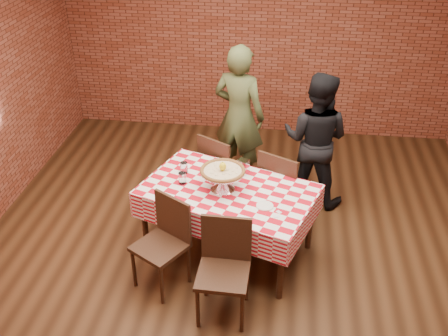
{
  "coord_description": "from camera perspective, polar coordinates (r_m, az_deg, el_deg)",
  "views": [
    {
      "loc": [
        0.4,
        -4.09,
        3.56
      ],
      "look_at": [
        -0.16,
        0.24,
        0.93
      ],
      "focal_mm": 41.73,
      "sensor_mm": 36.0,
      "label": 1
    }
  ],
  "objects": [
    {
      "name": "pizza_stand",
      "position": [
        5.05,
        -0.14,
        -1.33
      ],
      "size": [
        0.6,
        0.6,
        0.19
      ],
      "primitive_type": null,
      "rotation": [
        0.0,
        0.0,
        -0.54
      ],
      "color": "silver",
      "rests_on": "tablecloth"
    },
    {
      "name": "chair_far_right",
      "position": [
        5.71,
        6.7,
        -1.99
      ],
      "size": [
        0.62,
        0.62,
        0.94
      ],
      "primitive_type": null,
      "rotation": [
        0.0,
        0.0,
        2.67
      ],
      "color": "#372015",
      "rests_on": "ground"
    },
    {
      "name": "lemon",
      "position": [
        4.97,
        -0.15,
        0.17
      ],
      "size": [
        0.09,
        0.09,
        0.09
      ],
      "primitive_type": "ellipsoid",
      "rotation": [
        0.0,
        0.0,
        -0.54
      ],
      "color": "yellow",
      "rests_on": "pizza"
    },
    {
      "name": "chair_far_left",
      "position": [
        5.99,
        0.08,
        -0.1
      ],
      "size": [
        0.61,
        0.61,
        0.93
      ],
      "primitive_type": null,
      "rotation": [
        0.0,
        0.0,
        2.61
      ],
      "color": "#372015",
      "rests_on": "ground"
    },
    {
      "name": "ground",
      "position": [
        5.44,
        1.33,
        -9.87
      ],
      "size": [
        6.0,
        6.0,
        0.0
      ],
      "primitive_type": "plane",
      "color": "black",
      "rests_on": "ground"
    },
    {
      "name": "table",
      "position": [
        5.32,
        0.45,
        -5.76
      ],
      "size": [
        1.87,
        1.47,
        0.75
      ],
      "primitive_type": "cube",
      "rotation": [
        0.0,
        0.0,
        -0.34
      ],
      "color": "#372015",
      "rests_on": "ground"
    },
    {
      "name": "condiment_caddy",
      "position": [
        5.32,
        2.12,
        0.15
      ],
      "size": [
        0.14,
        0.13,
        0.15
      ],
      "primitive_type": "cube",
      "rotation": [
        0.0,
        0.0,
        -0.45
      ],
      "color": "silver",
      "rests_on": "tablecloth"
    },
    {
      "name": "side_plate",
      "position": [
        4.87,
        4.49,
        -4.16
      ],
      "size": [
        0.21,
        0.21,
        0.01
      ],
      "primitive_type": "cylinder",
      "rotation": [
        0.0,
        0.0,
        -0.34
      ],
      "color": "white",
      "rests_on": "tablecloth"
    },
    {
      "name": "sweetener_packet_a",
      "position": [
        4.75,
        5.76,
        -5.29
      ],
      "size": [
        0.06,
        0.05,
        0.0
      ],
      "primitive_type": "cube",
      "rotation": [
        0.0,
        0.0,
        0.33
      ],
      "color": "white",
      "rests_on": "tablecloth"
    },
    {
      "name": "sweetener_packet_b",
      "position": [
        4.8,
        6.03,
        -4.82
      ],
      "size": [
        0.06,
        0.06,
        0.0
      ],
      "primitive_type": "cube",
      "rotation": [
        0.0,
        0.0,
        -0.78
      ],
      "color": "white",
      "rests_on": "tablecloth"
    },
    {
      "name": "water_glass_left",
      "position": [
        5.17,
        -4.59,
        -1.1
      ],
      "size": [
        0.1,
        0.1,
        0.12
      ],
      "primitive_type": "cylinder",
      "rotation": [
        0.0,
        0.0,
        -0.34
      ],
      "color": "white",
      "rests_on": "tablecloth"
    },
    {
      "name": "pizza",
      "position": [
        5.0,
        -0.15,
        -0.33
      ],
      "size": [
        0.6,
        0.6,
        0.03
      ],
      "primitive_type": "cylinder",
      "rotation": [
        0.0,
        0.0,
        -0.54
      ],
      "color": "beige",
      "rests_on": "pizza_stand"
    },
    {
      "name": "chair_near_right",
      "position": [
        4.58,
        -0.11,
        -11.52
      ],
      "size": [
        0.45,
        0.45,
        0.93
      ],
      "primitive_type": null,
      "rotation": [
        0.0,
        0.0,
        -0.02
      ],
      "color": "#372015",
      "rests_on": "ground"
    },
    {
      "name": "water_glass_right",
      "position": [
        5.34,
        -4.41,
        0.04
      ],
      "size": [
        0.1,
        0.1,
        0.12
      ],
      "primitive_type": "cylinder",
      "rotation": [
        0.0,
        0.0,
        -0.34
      ],
      "color": "white",
      "rests_on": "tablecloth"
    },
    {
      "name": "tablecloth",
      "position": [
        5.18,
        0.46,
        -3.61
      ],
      "size": [
        1.92,
        1.52,
        0.28
      ],
      "primitive_type": null,
      "rotation": [
        0.0,
        0.0,
        -0.34
      ],
      "color": "red",
      "rests_on": "table"
    },
    {
      "name": "back_wall",
      "position": [
        7.41,
        4.04,
        14.4
      ],
      "size": [
        5.5,
        0.0,
        5.5
      ],
      "primitive_type": "plane",
      "rotation": [
        1.57,
        0.0,
        0.0
      ],
      "color": "maroon",
      "rests_on": "ground"
    },
    {
      "name": "diner_black",
      "position": [
        6.0,
        9.98,
        3.1
      ],
      "size": [
        0.92,
        0.81,
        1.59
      ],
      "primitive_type": "imported",
      "rotation": [
        0.0,
        0.0,
        2.83
      ],
      "color": "black",
      "rests_on": "ground"
    },
    {
      "name": "diner_olive",
      "position": [
        6.27,
        1.66,
        5.73
      ],
      "size": [
        0.74,
        0.6,
        1.76
      ],
      "primitive_type": "imported",
      "rotation": [
        0.0,
        0.0,
        2.83
      ],
      "color": "#454E2B",
      "rests_on": "ground"
    },
    {
      "name": "chair_near_left",
      "position": [
        4.9,
        -7.03,
        -8.56
      ],
      "size": [
        0.59,
        0.59,
        0.91
      ],
      "primitive_type": null,
      "rotation": [
        0.0,
        0.0,
        -0.55
      ],
      "color": "#372015",
      "rests_on": "ground"
    }
  ]
}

